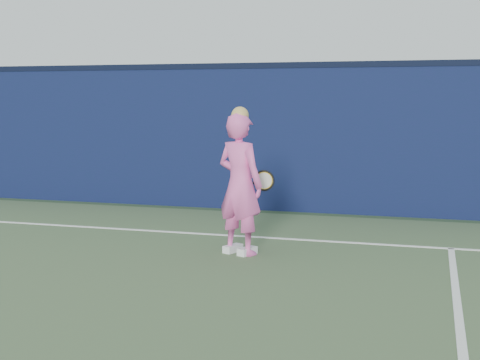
% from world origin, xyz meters
% --- Properties ---
extents(backstop_wall, '(24.00, 0.40, 2.50)m').
position_xyz_m(backstop_wall, '(0.00, 6.50, 1.25)').
color(backstop_wall, '#0C1839').
rests_on(backstop_wall, ground).
extents(wall_cap, '(24.00, 0.42, 0.10)m').
position_xyz_m(wall_cap, '(0.00, 6.50, 2.55)').
color(wall_cap, black).
rests_on(wall_cap, backstop_wall).
extents(player, '(0.77, 0.66, 1.88)m').
position_xyz_m(player, '(2.19, 2.98, 0.91)').
color(player, '#F660B6').
rests_on(player, ground).
extents(racket, '(0.53, 0.13, 0.28)m').
position_xyz_m(racket, '(2.36, 3.43, 0.90)').
color(racket, black).
rests_on(racket, ground).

